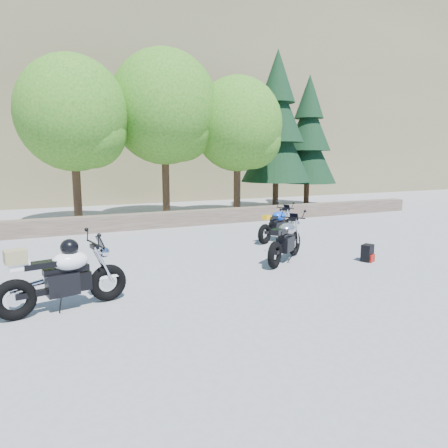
{
  "coord_description": "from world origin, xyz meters",
  "views": [
    {
      "loc": [
        -3.75,
        -7.42,
        2.25
      ],
      "look_at": [
        0.2,
        1.0,
        0.75
      ],
      "focal_mm": 32.0,
      "sensor_mm": 36.0,
      "label": 1
    }
  ],
  "objects_px": {
    "silver_bike": "(286,241)",
    "blue_bike": "(277,225)",
    "white_bike": "(63,276)",
    "backpack": "(368,253)"
  },
  "relations": [
    {
      "from": "silver_bike",
      "to": "blue_bike",
      "type": "height_order",
      "value": "silver_bike"
    },
    {
      "from": "silver_bike",
      "to": "blue_bike",
      "type": "xyz_separation_m",
      "value": [
        1.1,
        2.07,
        -0.02
      ]
    },
    {
      "from": "white_bike",
      "to": "blue_bike",
      "type": "distance_m",
      "value": 6.57
    },
    {
      "from": "white_bike",
      "to": "blue_bike",
      "type": "bearing_deg",
      "value": 17.48
    },
    {
      "from": "blue_bike",
      "to": "silver_bike",
      "type": "bearing_deg",
      "value": -143.84
    },
    {
      "from": "backpack",
      "to": "blue_bike",
      "type": "bearing_deg",
      "value": 77.07
    },
    {
      "from": "backpack",
      "to": "white_bike",
      "type": "bearing_deg",
      "value": 158.24
    },
    {
      "from": "backpack",
      "to": "silver_bike",
      "type": "bearing_deg",
      "value": 130.59
    },
    {
      "from": "white_bike",
      "to": "silver_bike",
      "type": "bearing_deg",
      "value": 1.75
    },
    {
      "from": "silver_bike",
      "to": "backpack",
      "type": "xyz_separation_m",
      "value": [
        1.67,
        -0.79,
        -0.28
      ]
    }
  ]
}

